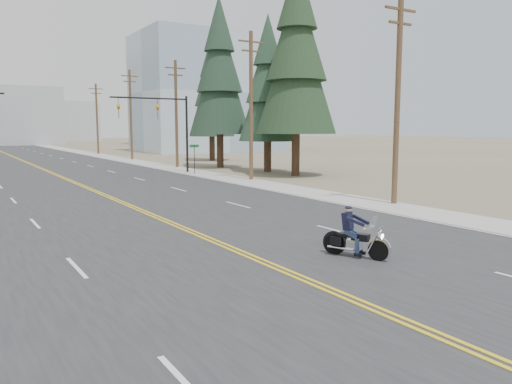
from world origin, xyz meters
name	(u,v)px	position (x,y,z in m)	size (l,w,h in m)	color
ground_plane	(295,276)	(0.00, 0.00, 0.00)	(400.00, 400.00, 0.00)	#776D56
road	(12,156)	(0.00, 70.00, 0.01)	(20.00, 200.00, 0.01)	#303033
sidewalk_right	(92,154)	(11.50, 70.00, 0.01)	(3.00, 200.00, 0.01)	#A5A5A0
traffic_mast_right	(166,119)	(8.98, 32.00, 4.94)	(7.10, 0.26, 7.00)	black
street_sign	(194,154)	(10.80, 30.00, 1.80)	(0.90, 0.06, 2.62)	black
utility_pole_a	(398,97)	(12.50, 8.00, 5.73)	(2.20, 0.30, 11.00)	brown
utility_pole_b	(251,104)	(12.50, 23.00, 5.98)	(2.20, 0.30, 11.50)	brown
utility_pole_c	(176,112)	(12.50, 38.00, 5.73)	(2.20, 0.30, 11.00)	brown
utility_pole_d	(131,113)	(12.50, 53.00, 5.98)	(2.20, 0.30, 11.50)	brown
utility_pole_e	(97,118)	(12.50, 70.00, 5.73)	(2.20, 0.30, 11.00)	brown
glass_building	(208,94)	(32.00, 70.00, 10.00)	(24.00, 16.00, 20.00)	#9EB5CC
haze_bldg_b	(21,116)	(8.00, 125.00, 7.00)	(18.00, 14.00, 14.00)	#ADB2B7
haze_bldg_c	(166,109)	(40.00, 110.00, 9.00)	(16.00, 12.00, 18.00)	#B7BCC6
haze_bldg_e	(71,122)	(25.00, 150.00, 6.00)	(14.00, 14.00, 12.00)	#B7BCC6
motorcyclist	(356,232)	(2.83, 0.62, 0.82)	(0.90, 2.10, 1.64)	black
conifer_near	(297,52)	(17.48, 23.82, 10.38)	(6.83, 6.83, 18.08)	#382619
conifer_mid	(268,82)	(17.62, 28.46, 8.30)	(5.42, 5.42, 14.46)	#382619
conifer_tall	(219,70)	(16.23, 35.39, 10.00)	(6.27, 6.27, 17.41)	#382619
conifer_far	(211,90)	(20.69, 46.09, 8.78)	(5.71, 5.71, 15.30)	#382619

